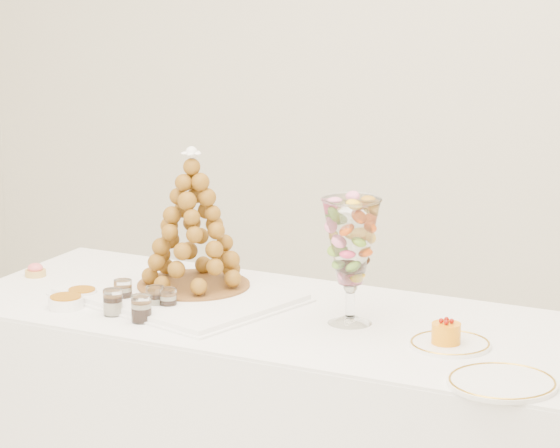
% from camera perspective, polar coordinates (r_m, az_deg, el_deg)
% --- Properties ---
extents(buffet_table, '(1.89, 0.80, 0.71)m').
position_cam_1_polar(buffet_table, '(3.83, -0.03, -8.96)').
color(buffet_table, white).
rests_on(buffet_table, ground).
extents(lace_tray, '(0.72, 0.62, 0.02)m').
position_cam_1_polar(lace_tray, '(3.86, -4.33, -3.06)').
color(lace_tray, white).
rests_on(lace_tray, buffet_table).
extents(macaron_vase, '(0.16, 0.16, 0.35)m').
position_cam_1_polar(macaron_vase, '(3.57, 3.07, -0.83)').
color(macaron_vase, white).
rests_on(macaron_vase, buffet_table).
extents(cake_plate, '(0.21, 0.21, 0.01)m').
position_cam_1_polar(cake_plate, '(3.47, 7.33, -5.15)').
color(cake_plate, white).
rests_on(cake_plate, buffet_table).
extents(spare_plate, '(0.26, 0.26, 0.01)m').
position_cam_1_polar(spare_plate, '(3.21, 9.53, -6.76)').
color(spare_plate, white).
rests_on(spare_plate, buffet_table).
extents(pink_tart, '(0.06, 0.06, 0.04)m').
position_cam_1_polar(pink_tart, '(4.15, -10.48, -1.99)').
color(pink_tart, tan).
rests_on(pink_tart, buffet_table).
extents(verrine_a, '(0.05, 0.05, 0.07)m').
position_cam_1_polar(verrine_a, '(3.82, -6.77, -2.92)').
color(verrine_a, white).
rests_on(verrine_a, buffet_table).
extents(verrine_b, '(0.05, 0.05, 0.07)m').
position_cam_1_polar(verrine_b, '(3.75, -5.39, -3.21)').
color(verrine_b, white).
rests_on(verrine_b, buffet_table).
extents(verrine_c, '(0.06, 0.06, 0.07)m').
position_cam_1_polar(verrine_c, '(3.73, -4.84, -3.28)').
color(verrine_c, white).
rests_on(verrine_c, buffet_table).
extents(verrine_d, '(0.07, 0.07, 0.07)m').
position_cam_1_polar(verrine_d, '(3.72, -7.20, -3.36)').
color(verrine_d, white).
rests_on(verrine_d, buffet_table).
extents(verrine_e, '(0.07, 0.07, 0.08)m').
position_cam_1_polar(verrine_e, '(3.65, -5.99, -3.64)').
color(verrine_e, white).
rests_on(verrine_e, buffet_table).
extents(ramekin_back, '(0.09, 0.09, 0.03)m').
position_cam_1_polar(ramekin_back, '(3.89, -8.52, -3.02)').
color(ramekin_back, white).
rests_on(ramekin_back, buffet_table).
extents(ramekin_front, '(0.10, 0.10, 0.03)m').
position_cam_1_polar(ramekin_front, '(3.81, -9.20, -3.35)').
color(ramekin_front, white).
rests_on(ramekin_front, buffet_table).
extents(croquembouche, '(0.33, 0.33, 0.42)m').
position_cam_1_polar(croquembouche, '(3.86, -3.78, 0.21)').
color(croquembouche, brown).
rests_on(croquembouche, lace_tray).
extents(mousse_cake, '(0.08, 0.08, 0.07)m').
position_cam_1_polar(mousse_cake, '(3.45, 7.16, -4.67)').
color(mousse_cake, orange).
rests_on(mousse_cake, cake_plate).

